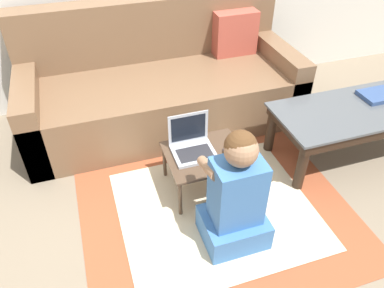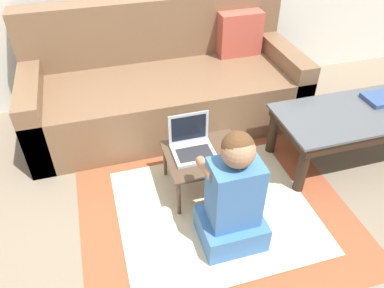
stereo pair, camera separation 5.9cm
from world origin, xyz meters
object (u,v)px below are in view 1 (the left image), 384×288
at_px(coffee_table, 356,116).
at_px(computer_mouse, 229,151).
at_px(laptop, 192,147).
at_px(person_seated, 236,198).
at_px(laptop_desk, 205,158).
at_px(book_on_table, 378,95).
at_px(couch, 162,85).

height_order(coffee_table, computer_mouse, coffee_table).
bearing_deg(coffee_table, laptop, 178.28).
bearing_deg(person_seated, laptop_desk, 92.03).
xyz_separation_m(computer_mouse, person_seated, (-0.13, -0.41, 0.02)).
relative_size(coffee_table, computer_mouse, 12.33).
xyz_separation_m(person_seated, book_on_table, (1.34, 0.54, 0.09)).
relative_size(coffee_table, person_seated, 1.54).
relative_size(laptop_desk, computer_mouse, 5.19).
bearing_deg(person_seated, coffee_table, 22.32).
bearing_deg(laptop, computer_mouse, -22.95).
relative_size(laptop, person_seated, 0.34).
height_order(couch, laptop, couch).
height_order(laptop, book_on_table, laptop).
bearing_deg(laptop, coffee_table, -1.72).
relative_size(couch, computer_mouse, 22.36).
relative_size(couch, person_seated, 2.78).
height_order(couch, coffee_table, couch).
bearing_deg(person_seated, book_on_table, 21.86).
height_order(person_seated, book_on_table, person_seated).
xyz_separation_m(laptop_desk, laptop, (-0.07, 0.05, 0.07)).
distance_m(couch, person_seated, 1.37).
height_order(coffee_table, laptop, laptop).
xyz_separation_m(couch, person_seated, (0.06, -1.37, 0.02)).
xyz_separation_m(coffee_table, computer_mouse, (-0.99, -0.05, -0.03)).
bearing_deg(laptop_desk, computer_mouse, -16.15).
bearing_deg(computer_mouse, laptop, 157.05).
relative_size(coffee_table, laptop, 4.46).
height_order(laptop, computer_mouse, laptop).
height_order(couch, laptop_desk, couch).
bearing_deg(couch, laptop, -91.53).
bearing_deg(book_on_table, laptop, -178.30).
relative_size(couch, laptop_desk, 4.31).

